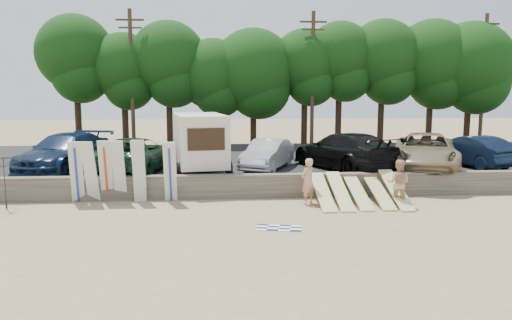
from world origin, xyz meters
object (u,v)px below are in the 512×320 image
at_px(car_3, 344,151).
at_px(cooler, 350,195).
at_px(beachgoer_a, 308,181).
at_px(car_4, 426,151).
at_px(car_2, 267,154).
at_px(box_trailer, 200,140).
at_px(beachgoer_b, 398,183).
at_px(beach_umbrella, 3,182).
at_px(car_0, 65,152).
at_px(car_1, 134,155).
at_px(car_5, 471,151).

bearing_deg(car_3, cooler, 55.58).
bearing_deg(beachgoer_a, car_4, 171.60).
relative_size(car_2, car_3, 0.71).
relative_size(box_trailer, beachgoer_a, 2.45).
bearing_deg(beachgoer_b, beach_umbrella, 25.94).
height_order(car_2, beach_umbrella, car_2).
distance_m(car_0, beachgoer_b, 15.28).
xyz_separation_m(box_trailer, car_4, (10.83, -0.08, -0.64)).
xyz_separation_m(car_3, beach_umbrella, (-14.26, -4.33, -0.53)).
bearing_deg(car_1, car_3, -169.89).
relative_size(box_trailer, beach_umbrella, 1.92).
bearing_deg(car_2, car_1, -152.68).
bearing_deg(beach_umbrella, car_0, 79.49).
distance_m(car_1, beach_umbrella, 5.99).
height_order(car_3, car_4, car_3).
bearing_deg(beachgoer_a, car_2, -115.54).
bearing_deg(box_trailer, car_4, -9.64).
relative_size(beachgoer_a, cooler, 4.86).
relative_size(car_1, beachgoer_b, 3.17).
bearing_deg(car_4, car_3, -165.20).
distance_m(car_2, car_4, 7.63).
height_order(car_3, beachgoer_b, car_3).
xyz_separation_m(car_5, beachgoer_a, (-9.23, -4.75, -0.55)).
xyz_separation_m(car_2, car_4, (7.59, -0.75, 0.16)).
bearing_deg(car_5, beachgoer_a, 10.91).
height_order(car_4, beachgoer_b, car_4).
distance_m(box_trailer, beachgoer_b, 9.17).
relative_size(car_4, beachgoer_b, 3.41).
bearing_deg(car_3, beach_umbrella, -7.25).
xyz_separation_m(car_2, beach_umbrella, (-10.55, -4.59, -0.36)).
distance_m(car_5, beachgoer_b, 7.94).
xyz_separation_m(beachgoer_b, cooler, (-1.52, 1.44, -0.76)).
bearing_deg(beach_umbrella, car_3, 16.88).
bearing_deg(box_trailer, car_3, -5.85).
distance_m(box_trailer, car_0, 6.50).
xyz_separation_m(car_3, car_4, (3.88, -0.49, -0.02)).
bearing_deg(car_4, car_1, -159.54).
height_order(car_2, car_3, car_3).
xyz_separation_m(car_1, car_5, (16.67, 0.51, -0.04)).
height_order(car_4, beach_umbrella, car_4).
distance_m(car_3, beachgoer_b, 5.14).
bearing_deg(car_4, beach_umbrella, -146.06).
height_order(car_1, car_3, car_3).
relative_size(beachgoer_b, beach_umbrella, 0.78).
bearing_deg(box_trailer, car_0, 162.54).
bearing_deg(car_5, box_trailer, -12.94).
distance_m(car_3, car_4, 3.91).
relative_size(car_2, beach_umbrella, 1.85).
xyz_separation_m(beachgoer_b, beach_umbrella, (-15.13, 0.70, 0.14)).
relative_size(box_trailer, beachgoer_b, 2.45).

